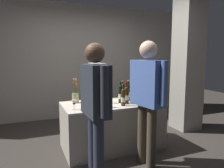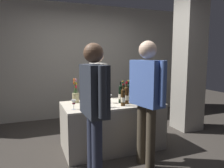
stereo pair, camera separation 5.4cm
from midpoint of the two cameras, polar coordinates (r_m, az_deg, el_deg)
The scene contains 19 objects.
ground_plane at distance 3.59m, azimuth -0.45°, elevation -16.37°, with size 12.00×12.00×0.00m, color #38332D.
back_partition at distance 5.19m, azimuth -8.66°, elevation 5.98°, with size 6.86×0.12×2.65m, color #9E998E.
concrete_pillar at distance 4.46m, azimuth 19.32°, elevation 7.64°, with size 0.46×0.46×2.99m, color gray.
tasting_table at distance 3.42m, azimuth -0.46°, elevation -8.59°, with size 1.52×0.80×0.72m.
featured_wine_bottle at distance 3.69m, azimuth 5.49°, elevation -1.60°, with size 0.08×0.08×0.36m.
display_bottle_0 at distance 3.67m, azimuth 3.53°, elevation -2.00°, with size 0.07×0.07×0.31m.
display_bottle_1 at distance 3.59m, azimuth 2.38°, elevation -1.99°, with size 0.08×0.08×0.32m.
display_bottle_2 at distance 3.24m, azimuth -7.97°, elevation -3.13°, with size 0.07×0.07×0.32m.
display_bottle_3 at distance 3.35m, azimuth 1.84°, elevation -2.61°, with size 0.07×0.07×0.34m.
display_bottle_4 at distance 3.16m, azimuth 2.52°, elevation -3.47°, with size 0.07×0.07×0.33m.
display_bottle_5 at distance 3.29m, azimuth 3.43°, elevation -2.90°, with size 0.08×0.08×0.33m.
display_bottle_6 at distance 3.06m, azimuth -3.44°, elevation -3.92°, with size 0.07×0.07×0.31m.
display_bottle_7 at distance 3.53m, azimuth 3.94°, elevation -2.09°, with size 0.08×0.08×0.34m.
wine_glass_near_vendor at distance 3.34m, azimuth -1.17°, elevation -3.52°, with size 0.07×0.07×0.13m.
wine_glass_mid at distance 2.99m, azimuth -10.62°, elevation -4.92°, with size 0.07×0.07×0.13m.
flower_vase at distance 3.41m, azimuth -10.18°, elevation -3.05°, with size 0.11×0.11×0.39m.
vendor_presenter at distance 4.00m, azimuth -4.25°, elevation -0.10°, with size 0.22×0.60×1.55m.
taster_foreground_right at distance 2.78m, azimuth 8.89°, elevation -2.10°, with size 0.29×0.63×1.64m.
taster_foreground_left at distance 2.39m, azimuth -5.11°, elevation -4.40°, with size 0.22×0.65×1.60m.
Camera 1 is at (-1.24, -3.04, 1.46)m, focal length 34.26 mm.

